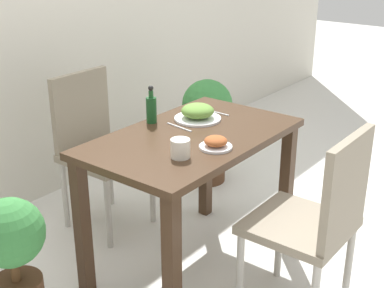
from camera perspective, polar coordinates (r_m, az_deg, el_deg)
ground_plane at (r=2.90m, az=0.00°, el=-12.66°), size 16.00×16.00×0.00m
dining_table at (r=2.60m, az=0.00°, el=-1.51°), size 1.07×0.64×0.73m
chair_near at (r=2.35m, az=13.15°, el=-7.58°), size 0.42×0.42×0.90m
chair_far at (r=3.12m, az=-10.16°, el=0.25°), size 0.42×0.42×0.90m
food_plate at (r=2.74m, az=0.60°, el=3.35°), size 0.24×0.24×0.08m
side_plate at (r=2.38m, az=2.55°, el=0.09°), size 0.15×0.15×0.06m
drink_cup at (r=2.28m, az=-1.25°, el=-0.47°), size 0.09×0.09×0.08m
sauce_bottle at (r=2.70m, az=-4.36°, el=3.81°), size 0.05×0.05×0.19m
fork_utensil at (r=2.64m, az=-1.38°, el=1.80°), size 0.03×0.17×0.00m
spoon_utensil at (r=2.87m, az=2.42°, el=3.44°), size 0.01×0.19×0.00m
potted_plant_left at (r=2.40m, az=-18.53°, el=-11.42°), size 0.29×0.29×0.64m
potted_plant_right at (r=3.63m, az=1.61°, el=2.19°), size 0.34×0.34×0.73m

